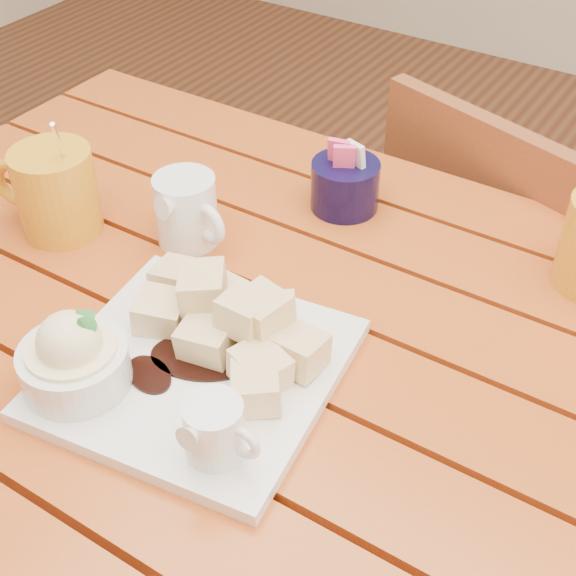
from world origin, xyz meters
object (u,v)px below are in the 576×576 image
Objects in this scene: table at (278,403)px; dessert_plate at (175,356)px; chair_far at (505,302)px; coffee_mug_left at (54,190)px.

table is 4.01× the size of dessert_plate.
dessert_plate is 0.73m from chair_far.
coffee_mug_left is at bearing 176.93° from table.
chair_far is (0.44, 0.51, -0.35)m from coffee_mug_left.
chair_far is (0.10, 0.53, -0.18)m from table.
coffee_mug_left is 0.20× the size of chair_far.
dessert_plate is at bearing 93.73° from chair_far.
chair_far is at bearing 76.55° from dessert_plate.
chair_far is at bearing 78.96° from table.
chair_far is (0.15, 0.64, -0.32)m from dessert_plate.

